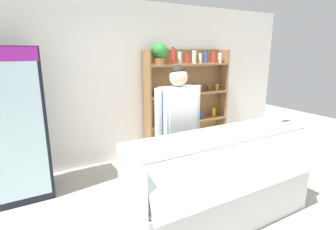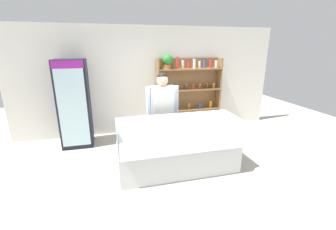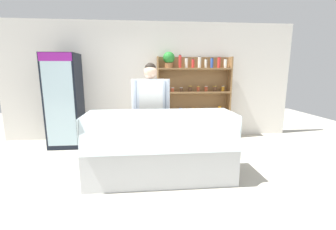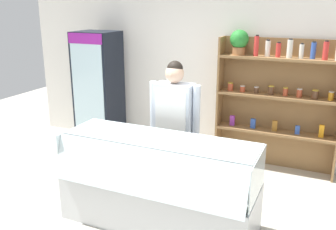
% 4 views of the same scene
% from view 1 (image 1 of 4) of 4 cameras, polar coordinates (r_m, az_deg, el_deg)
% --- Properties ---
extents(ground_plane, '(12.00, 12.00, 0.00)m').
position_cam_1_polar(ground_plane, '(3.22, 10.92, -22.42)').
color(ground_plane, '#B7B2A3').
extents(back_wall, '(6.80, 0.10, 2.70)m').
position_cam_1_polar(back_wall, '(4.64, -7.48, 6.99)').
color(back_wall, white).
rests_on(back_wall, ground).
extents(drinks_fridge, '(0.65, 0.59, 1.95)m').
position_cam_1_polar(drinks_fridge, '(3.82, -29.95, -1.97)').
color(drinks_fridge, black).
rests_on(drinks_fridge, ground).
extents(shelving_unit, '(1.71, 0.29, 2.02)m').
position_cam_1_polar(shelving_unit, '(4.93, 3.51, 5.11)').
color(shelving_unit, olive).
rests_on(shelving_unit, ground).
extents(deli_display_case, '(2.14, 0.80, 1.01)m').
position_cam_1_polar(deli_display_case, '(3.15, 11.19, -16.58)').
color(deli_display_case, silver).
rests_on(deli_display_case, ground).
extents(shop_clerk, '(0.66, 0.25, 1.73)m').
position_cam_1_polar(shop_clerk, '(3.33, 2.26, -1.11)').
color(shop_clerk, '#383D51').
rests_on(shop_clerk, ground).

